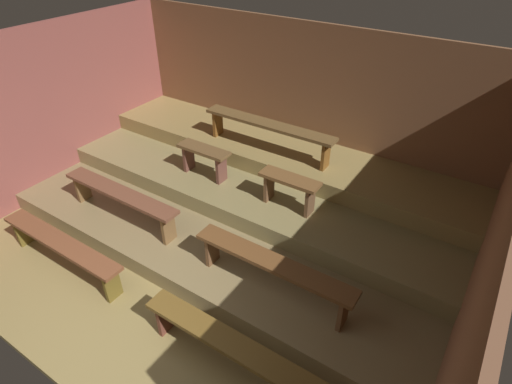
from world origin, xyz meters
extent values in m
cube|color=olive|center=(0.00, 2.24, -0.04)|extent=(7.07, 5.28, 0.08)
cube|color=brown|center=(0.00, 4.51, 1.30)|extent=(7.07, 0.06, 2.60)
cube|color=brown|center=(-3.17, 2.24, 1.30)|extent=(0.06, 5.28, 2.60)
cube|color=brown|center=(3.17, 2.24, 1.30)|extent=(0.06, 5.28, 2.60)
cube|color=olive|center=(0.00, 2.80, 0.13)|extent=(6.27, 3.37, 0.26)
cube|color=olive|center=(0.00, 3.40, 0.39)|extent=(6.27, 2.17, 0.26)
cube|color=olive|center=(0.00, 3.90, 0.64)|extent=(6.27, 1.17, 0.26)
cube|color=brown|center=(-1.35, 0.69, 0.45)|extent=(2.07, 0.27, 0.05)
cube|color=brown|center=(-2.26, 0.69, 0.21)|extent=(0.05, 0.21, 0.43)
cube|color=brown|center=(-0.43, 0.69, 0.21)|extent=(0.05, 0.21, 0.43)
cube|color=brown|center=(1.35, 0.69, 0.45)|extent=(2.07, 0.27, 0.05)
cube|color=brown|center=(0.43, 0.69, 0.21)|extent=(0.05, 0.21, 0.43)
cube|color=brown|center=(-1.24, 1.64, 0.71)|extent=(1.99, 0.27, 0.05)
cube|color=brown|center=(-2.12, 1.64, 0.47)|extent=(0.05, 0.21, 0.43)
cube|color=brown|center=(-0.37, 1.64, 0.47)|extent=(0.05, 0.21, 0.43)
cube|color=brown|center=(1.24, 1.64, 0.71)|extent=(1.99, 0.27, 0.05)
cube|color=brown|center=(0.37, 1.64, 0.47)|extent=(0.05, 0.21, 0.43)
cube|color=brown|center=(2.12, 1.64, 0.47)|extent=(0.05, 0.21, 0.43)
cube|color=brown|center=(-0.74, 2.88, 0.97)|extent=(0.85, 0.27, 0.05)
cube|color=brown|center=(-1.06, 2.88, 0.73)|extent=(0.05, 0.21, 0.43)
cube|color=brown|center=(-0.42, 2.88, 0.73)|extent=(0.05, 0.21, 0.43)
cube|color=brown|center=(0.74, 2.88, 0.97)|extent=(0.85, 0.27, 0.05)
cube|color=brown|center=(0.42, 2.88, 0.73)|extent=(0.05, 0.21, 0.43)
cube|color=brown|center=(1.06, 2.88, 0.73)|extent=(0.05, 0.21, 0.43)
cube|color=brown|center=(-0.11, 3.70, 1.23)|extent=(2.22, 0.27, 0.05)
cube|color=brown|center=(-1.10, 3.70, 0.99)|extent=(0.05, 0.21, 0.43)
cube|color=brown|center=(0.88, 3.70, 0.99)|extent=(0.05, 0.21, 0.43)
camera|label=1|loc=(2.94, -1.27, 3.99)|focal=29.25mm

